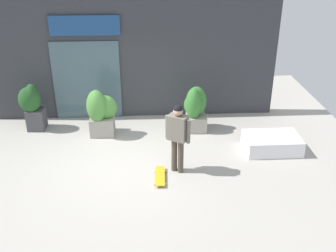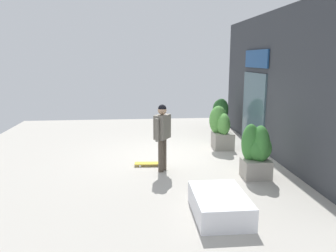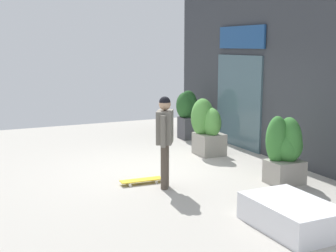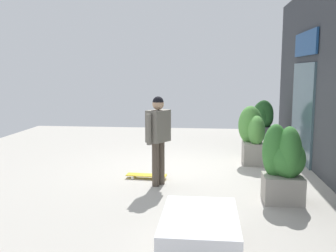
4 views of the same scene
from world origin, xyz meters
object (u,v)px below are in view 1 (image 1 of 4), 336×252
(planter_box_left, at_px, (195,107))
(skateboarder, at_px, (178,132))
(planter_box_right, at_px, (100,112))
(skateboard, at_px, (160,176))
(planter_box_mid, at_px, (32,104))

(planter_box_left, bearing_deg, skateboarder, -107.10)
(skateboarder, xyz_separation_m, planter_box_left, (0.65, 2.11, -0.34))
(skateboarder, xyz_separation_m, planter_box_right, (-1.89, 1.92, -0.32))
(skateboard, height_order, planter_box_mid, planter_box_mid)
(skateboard, xyz_separation_m, planter_box_mid, (-3.34, 2.67, 0.70))
(planter_box_left, xyz_separation_m, planter_box_right, (-2.54, -0.19, 0.03))
(planter_box_left, bearing_deg, planter_box_mid, 176.40)
(skateboarder, height_order, skateboard, skateboarder)
(skateboard, relative_size, planter_box_mid, 0.61)
(planter_box_right, bearing_deg, planter_box_mid, 165.93)
(planter_box_left, bearing_deg, skateboard, -113.77)
(skateboarder, distance_m, planter_box_left, 2.23)
(planter_box_right, bearing_deg, skateboarder, -45.47)
(skateboard, bearing_deg, planter_box_right, -143.24)
(skateboard, xyz_separation_m, planter_box_left, (1.06, 2.40, 0.59))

